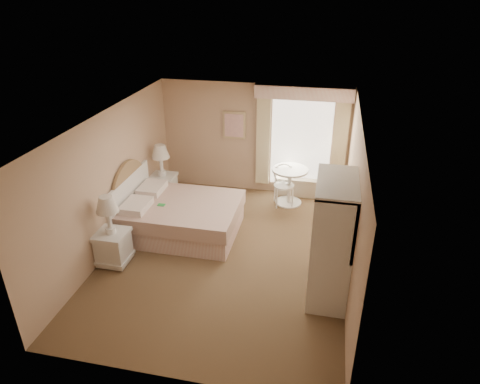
% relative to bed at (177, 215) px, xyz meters
% --- Properties ---
extents(room, '(4.21, 5.51, 2.51)m').
position_rel_bed_xyz_m(room, '(1.12, -0.57, 0.89)').
color(room, brown).
rests_on(room, ground).
extents(window, '(2.05, 0.22, 2.51)m').
position_rel_bed_xyz_m(window, '(2.17, 2.08, 0.98)').
color(window, white).
rests_on(window, room).
extents(framed_art, '(0.52, 0.04, 0.62)m').
position_rel_bed_xyz_m(framed_art, '(0.67, 2.14, 1.19)').
color(framed_art, tan).
rests_on(framed_art, room).
extents(bed, '(2.16, 1.70, 1.50)m').
position_rel_bed_xyz_m(bed, '(0.00, 0.00, 0.00)').
color(bed, tan).
rests_on(bed, room).
extents(nightstand_near, '(0.53, 0.53, 1.28)m').
position_rel_bed_xyz_m(nightstand_near, '(-0.72, -1.22, 0.12)').
color(nightstand_near, silver).
rests_on(nightstand_near, room).
extents(nightstand_far, '(0.54, 0.54, 1.31)m').
position_rel_bed_xyz_m(nightstand_far, '(-0.72, 1.15, 0.13)').
color(nightstand_far, silver).
rests_on(nightstand_far, room).
extents(round_table, '(0.78, 0.78, 0.82)m').
position_rel_bed_xyz_m(round_table, '(2.01, 1.65, 0.19)').
color(round_table, white).
rests_on(round_table, room).
extents(cafe_chair, '(0.54, 0.54, 0.91)m').
position_rel_bed_xyz_m(cafe_chair, '(1.89, 1.61, 0.17)').
color(cafe_chair, white).
rests_on(cafe_chair, room).
extents(armoire, '(0.59, 1.17, 1.95)m').
position_rel_bed_xyz_m(armoire, '(2.93, -1.23, 0.45)').
color(armoire, silver).
rests_on(armoire, room).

